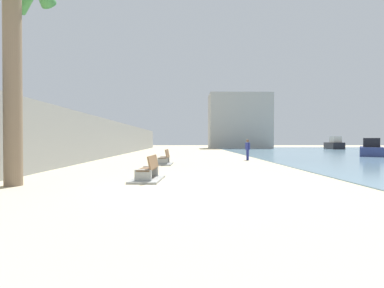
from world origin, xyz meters
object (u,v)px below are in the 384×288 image
(bench_near, at_px, (148,174))
(palm_tree, at_px, (11,27))
(bench_far, at_px, (164,161))
(person_walking, at_px, (248,148))
(boat_far_left, at_px, (334,144))
(boat_far_right, at_px, (371,149))

(bench_near, bearing_deg, palm_tree, -165.05)
(bench_far, bearing_deg, person_walking, 31.77)
(bench_far, height_order, person_walking, person_walking)
(bench_far, height_order, boat_far_left, boat_far_left)
(boat_far_right, relative_size, boat_far_left, 1.19)
(boat_far_left, bearing_deg, boat_far_right, -109.55)
(person_walking, bearing_deg, boat_far_right, 23.38)
(palm_tree, bearing_deg, bench_near, 14.95)
(bench_far, distance_m, boat_far_right, 22.41)
(bench_near, distance_m, person_walking, 12.81)
(bench_far, xyz_separation_m, person_walking, (6.27, 3.88, 0.72))
(boat_far_left, bearing_deg, person_walking, -128.21)
(palm_tree, distance_m, bench_near, 6.98)
(bench_far, relative_size, boat_far_left, 0.37)
(palm_tree, bearing_deg, bench_far, 61.54)
(palm_tree, distance_m, person_walking, 17.01)
(bench_near, distance_m, boat_far_right, 26.46)
(bench_near, bearing_deg, boat_far_right, 40.26)
(palm_tree, distance_m, boat_far_left, 51.11)
(palm_tree, relative_size, bench_far, 3.68)
(bench_near, distance_m, boat_far_left, 47.22)
(person_walking, height_order, boat_far_right, boat_far_right)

